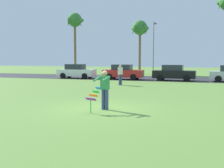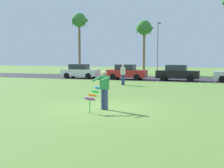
{
  "view_description": "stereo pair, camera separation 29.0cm",
  "coord_description": "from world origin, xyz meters",
  "px_view_note": "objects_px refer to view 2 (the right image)",
  "views": [
    {
      "loc": [
        4.33,
        -11.73,
        2.27
      ],
      "look_at": [
        0.19,
        0.86,
        1.05
      ],
      "focal_mm": 45.13,
      "sensor_mm": 36.0,
      "label": 1
    },
    {
      "loc": [
        4.6,
        -11.64,
        2.27
      ],
      "look_at": [
        0.19,
        0.86,
        1.05
      ],
      "focal_mm": 45.13,
      "sensor_mm": 36.0,
      "label": 2
    }
  ],
  "objects_px": {
    "kite_held": "(92,96)",
    "streetlight_pole": "(158,45)",
    "palm_tree_right_near": "(144,30)",
    "parked_car_white": "(80,71)",
    "person_kite_flyer": "(104,88)",
    "parked_car_black": "(177,73)",
    "person_walker_near": "(123,74)",
    "palm_tree_left_near": "(79,23)",
    "parked_car_red": "(126,72)"
  },
  "relations": [
    {
      "from": "kite_held",
      "to": "parked_car_white",
      "type": "height_order",
      "value": "parked_car_white"
    },
    {
      "from": "kite_held",
      "to": "person_walker_near",
      "type": "distance_m",
      "value": 12.27
    },
    {
      "from": "parked_car_black",
      "to": "person_walker_near",
      "type": "xyz_separation_m",
      "value": [
        -3.82,
        -6.22,
        0.16
      ]
    },
    {
      "from": "palm_tree_right_near",
      "to": "person_kite_flyer",
      "type": "bearing_deg",
      "value": -80.46
    },
    {
      "from": "kite_held",
      "to": "palm_tree_right_near",
      "type": "xyz_separation_m",
      "value": [
        -4.55,
        29.11,
        5.6
      ]
    },
    {
      "from": "parked_car_red",
      "to": "palm_tree_left_near",
      "type": "xyz_separation_m",
      "value": [
        -10.29,
        9.76,
        6.78
      ]
    },
    {
      "from": "parked_car_white",
      "to": "parked_car_red",
      "type": "bearing_deg",
      "value": 0.01
    },
    {
      "from": "palm_tree_left_near",
      "to": "person_walker_near",
      "type": "distance_m",
      "value": 20.95
    },
    {
      "from": "kite_held",
      "to": "streetlight_pole",
      "type": "relative_size",
      "value": 0.15
    },
    {
      "from": "person_kite_flyer",
      "to": "parked_car_black",
      "type": "xyz_separation_m",
      "value": [
        1.22,
        17.43,
        -0.18
      ]
    },
    {
      "from": "parked_car_red",
      "to": "person_walker_near",
      "type": "height_order",
      "value": "person_walker_near"
    },
    {
      "from": "parked_car_white",
      "to": "person_walker_near",
      "type": "bearing_deg",
      "value": -41.47
    },
    {
      "from": "palm_tree_right_near",
      "to": "parked_car_white",
      "type": "bearing_deg",
      "value": -114.24
    },
    {
      "from": "parked_car_black",
      "to": "palm_tree_right_near",
      "type": "distance_m",
      "value": 13.56
    },
    {
      "from": "parked_car_white",
      "to": "parked_car_black",
      "type": "bearing_deg",
      "value": 0.01
    },
    {
      "from": "palm_tree_right_near",
      "to": "streetlight_pole",
      "type": "bearing_deg",
      "value": -51.01
    },
    {
      "from": "person_kite_flyer",
      "to": "parked_car_red",
      "type": "relative_size",
      "value": 0.41
    },
    {
      "from": "streetlight_pole",
      "to": "person_walker_near",
      "type": "distance_m",
      "value": 14.27
    },
    {
      "from": "parked_car_black",
      "to": "person_walker_near",
      "type": "height_order",
      "value": "person_walker_near"
    },
    {
      "from": "parked_car_black",
      "to": "parked_car_red",
      "type": "bearing_deg",
      "value": -179.99
    },
    {
      "from": "kite_held",
      "to": "parked_car_white",
      "type": "xyz_separation_m",
      "value": [
        -9.43,
        18.25,
        0.07
      ]
    },
    {
      "from": "palm_tree_right_near",
      "to": "person_walker_near",
      "type": "height_order",
      "value": "palm_tree_right_near"
    },
    {
      "from": "parked_car_red",
      "to": "palm_tree_left_near",
      "type": "distance_m",
      "value": 15.72
    },
    {
      "from": "palm_tree_right_near",
      "to": "streetlight_pole",
      "type": "height_order",
      "value": "palm_tree_right_near"
    },
    {
      "from": "person_walker_near",
      "to": "person_kite_flyer",
      "type": "bearing_deg",
      "value": -76.93
    },
    {
      "from": "parked_car_white",
      "to": "streetlight_pole",
      "type": "relative_size",
      "value": 0.61
    },
    {
      "from": "palm_tree_right_near",
      "to": "person_walker_near",
      "type": "relative_size",
      "value": 4.43
    },
    {
      "from": "kite_held",
      "to": "parked_car_white",
      "type": "relative_size",
      "value": 0.25
    },
    {
      "from": "palm_tree_right_near",
      "to": "streetlight_pole",
      "type": "relative_size",
      "value": 1.09
    },
    {
      "from": "kite_held",
      "to": "palm_tree_right_near",
      "type": "distance_m",
      "value": 29.99
    },
    {
      "from": "kite_held",
      "to": "streetlight_pole",
      "type": "height_order",
      "value": "streetlight_pole"
    },
    {
      "from": "parked_car_black",
      "to": "streetlight_pole",
      "type": "bearing_deg",
      "value": 113.96
    },
    {
      "from": "parked_car_red",
      "to": "streetlight_pole",
      "type": "xyz_separation_m",
      "value": [
        1.93,
        7.71,
        3.22
      ]
    },
    {
      "from": "parked_car_white",
      "to": "palm_tree_left_near",
      "type": "xyz_separation_m",
      "value": [
        -4.79,
        9.76,
        6.78
      ]
    },
    {
      "from": "streetlight_pole",
      "to": "parked_car_white",
      "type": "bearing_deg",
      "value": -133.95
    },
    {
      "from": "parked_car_white",
      "to": "streetlight_pole",
      "type": "distance_m",
      "value": 11.18
    },
    {
      "from": "parked_car_red",
      "to": "streetlight_pole",
      "type": "height_order",
      "value": "streetlight_pole"
    },
    {
      "from": "kite_held",
      "to": "parked_car_white",
      "type": "distance_m",
      "value": 20.55
    },
    {
      "from": "parked_car_black",
      "to": "person_kite_flyer",
      "type": "bearing_deg",
      "value": -94.0
    },
    {
      "from": "parked_car_white",
      "to": "kite_held",
      "type": "bearing_deg",
      "value": -62.68
    },
    {
      "from": "person_kite_flyer",
      "to": "parked_car_black",
      "type": "height_order",
      "value": "person_kite_flyer"
    },
    {
      "from": "person_kite_flyer",
      "to": "kite_held",
      "type": "relative_size",
      "value": 1.62
    },
    {
      "from": "kite_held",
      "to": "person_walker_near",
      "type": "relative_size",
      "value": 0.62
    },
    {
      "from": "palm_tree_left_near",
      "to": "parked_car_black",
      "type": "bearing_deg",
      "value": -31.94
    },
    {
      "from": "parked_car_black",
      "to": "streetlight_pole",
      "type": "height_order",
      "value": "streetlight_pole"
    },
    {
      "from": "person_kite_flyer",
      "to": "parked_car_white",
      "type": "height_order",
      "value": "person_kite_flyer"
    },
    {
      "from": "palm_tree_left_near",
      "to": "streetlight_pole",
      "type": "height_order",
      "value": "palm_tree_left_near"
    },
    {
      "from": "person_kite_flyer",
      "to": "palm_tree_left_near",
      "type": "relative_size",
      "value": 0.19
    },
    {
      "from": "streetlight_pole",
      "to": "palm_tree_left_near",
      "type": "bearing_deg",
      "value": 170.48
    },
    {
      "from": "parked_car_white",
      "to": "palm_tree_right_near",
      "type": "relative_size",
      "value": 0.56
    }
  ]
}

